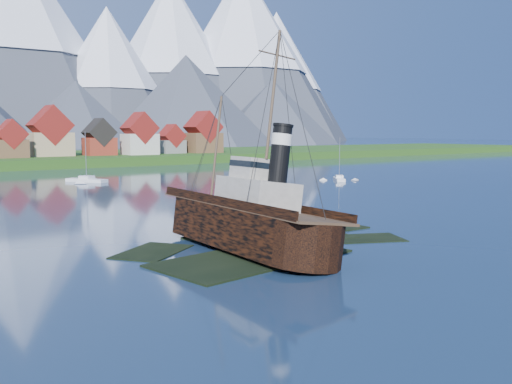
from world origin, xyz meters
TOP-DOWN VIEW (x-y plane):
  - ground at (0.00, 0.00)m, footprint 1400.00×1400.00m
  - shoal at (1.78, 2.15)m, footprint 31.71×21.24m
  - tugboat_wreck at (-1.18, 3.41)m, footprint 6.50×28.00m
  - sailboat_d at (61.58, 52.48)m, footprint 6.17×7.27m
  - sailboat_e at (12.58, 83.75)m, footprint 7.23×10.15m

SIDE VIEW (x-z plane):
  - shoal at x=1.78m, z-range -0.92..0.22m
  - ground at x=0.00m, z-range 0.00..0.00m
  - sailboat_d at x=61.58m, z-range -5.00..5.48m
  - sailboat_e at x=12.58m, z-range -5.66..6.18m
  - tugboat_wreck at x=-1.18m, z-range -8.30..13.89m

